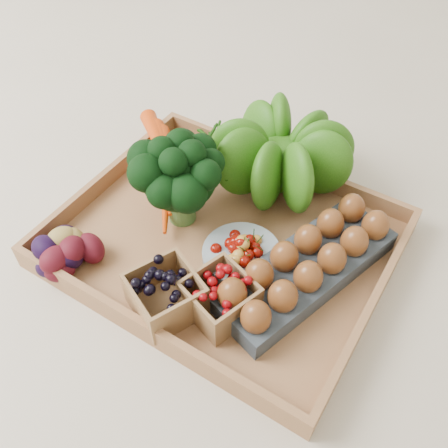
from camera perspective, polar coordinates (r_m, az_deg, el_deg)
The scene contains 10 objects.
ground at distance 0.89m, azimuth 0.00°, elevation -2.59°, with size 4.00×4.00×0.00m, color beige.
tray at distance 0.88m, azimuth 0.00°, elevation -2.28°, with size 0.55×0.45×0.01m, color #A06E43.
carrots at distance 0.98m, azimuth -6.51°, elevation 6.45°, with size 0.23×0.17×0.06m, color #CF3C08, non-canonical shape.
lettuce at distance 0.93m, azimuth 6.67°, elevation 8.50°, with size 0.17×0.17×0.17m, color #1C530D.
broccoli at distance 0.87m, azimuth -5.00°, elevation 3.66°, with size 0.16×0.16×0.13m, color black, non-canonical shape.
cherry_bowl at distance 0.83m, azimuth 2.01°, elevation -3.90°, with size 0.13×0.13×0.03m, color #8C9EA5.
egg_carton at distance 0.83m, azimuth 9.29°, elevation -5.27°, with size 0.11×0.33×0.04m, color #394148.
potatoes at distance 0.86m, azimuth -18.40°, elevation -2.66°, with size 0.14×0.14×0.08m, color #3D0912, non-canonical shape.
punnet_blackberry at distance 0.77m, azimuth -6.68°, elevation -8.02°, with size 0.10×0.10×0.07m, color black.
punnet_raspberry at distance 0.77m, azimuth -0.47°, elevation -8.45°, with size 0.09×0.09×0.06m, color #6B0407.
Camera 1 is at (0.30, -0.48, 0.69)m, focal length 40.00 mm.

